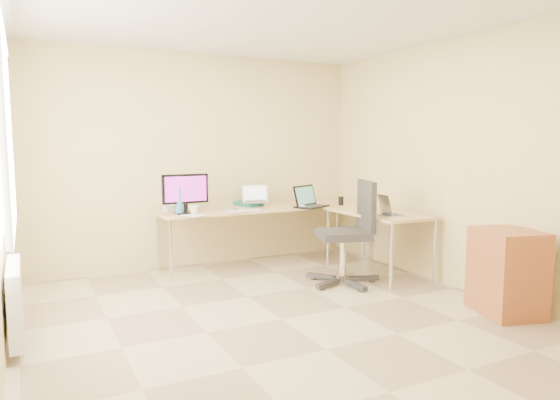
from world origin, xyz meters
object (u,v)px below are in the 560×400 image
monitor (185,194)px  laptop_center (255,194)px  laptop_black (312,196)px  water_bottle (179,200)px  cabinet (507,274)px  desk_fan (182,199)px  office_chair (343,238)px  desk_main (265,236)px  desk_return (378,243)px  laptop_return (392,207)px  keyboard (244,211)px  mug (194,210)px

monitor → laptop_center: 0.98m
laptop_black → water_bottle: 1.63m
cabinet → desk_fan: bearing=143.0°
laptop_black → cabinet: size_ratio=0.54×
laptop_black → water_bottle: water_bottle is taller
monitor → laptop_black: monitor is taller
monitor → office_chair: 1.81m
desk_main → desk_return: (0.98, -1.00, 0.00)m
desk_main → desk_return: 1.40m
cabinet → laptop_black: bearing=121.2°
monitor → desk_fan: bearing=78.1°
desk_main → monitor: bearing=-171.7°
laptop_center → laptop_return: laptop_center is taller
laptop_center → office_chair: size_ratio=0.28×
laptop_return → cabinet: size_ratio=0.36×
monitor → water_bottle: size_ratio=1.72×
keyboard → desk_fan: 0.77m
cabinet → desk_return: bearing=111.5°
office_chair → monitor: bearing=162.8°
laptop_black → cabinet: laptop_black is taller
laptop_center → monitor: bearing=-147.4°
desk_return → desk_fan: bearing=148.6°
laptop_black → office_chair: size_ratio=0.38×
monitor → water_bottle: bearing=168.0°
laptop_center → mug: (-0.88, -0.29, -0.11)m
desk_main → laptop_return: 1.67m
keyboard → mug: bearing=167.5°
water_bottle → office_chair: office_chair is taller
mug → office_chair: bearing=-34.1°
laptop_center → cabinet: bearing=-45.6°
desk_main → laptop_center: 0.54m
monitor → desk_fan: monitor is taller
monitor → keyboard: bearing=-14.3°
water_bottle → laptop_return: 2.35m
laptop_black → office_chair: office_chair is taller
water_bottle → cabinet: water_bottle is taller
desk_main → cabinet: size_ratio=3.33×
desk_main → laptop_black: (0.50, -0.29, 0.50)m
mug → water_bottle: size_ratio=0.35×
desk_return → cabinet: bearing=-84.7°
laptop_center → office_chair: (0.48, -1.22, -0.39)m
monitor → mug: size_ratio=4.98×
laptop_black → mug: bearing=150.9°
laptop_black → desk_fan: (-1.49, 0.49, -0.01)m
laptop_center → keyboard: (-0.31, -0.36, -0.15)m
mug → cabinet: mug is taller
desk_return → monitor: size_ratio=2.48×
desk_fan → office_chair: 1.96m
keyboard → desk_fan: (-0.58, 0.50, 0.12)m
monitor → keyboard: monitor is taller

